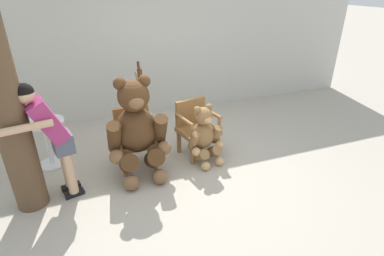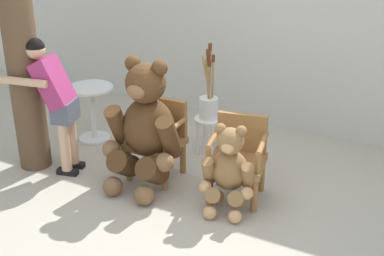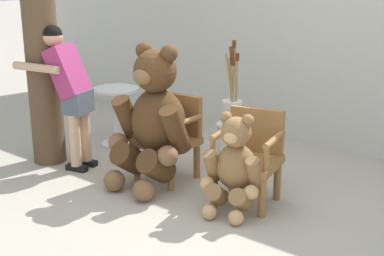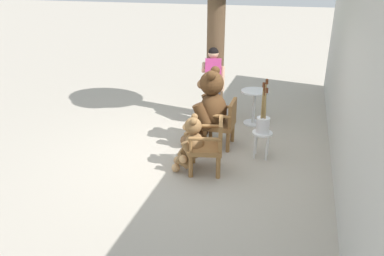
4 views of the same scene
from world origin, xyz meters
name	(u,v)px [view 4 (image 4 of 4)]	position (x,y,z in m)	size (l,w,h in m)	color
ground_plane	(192,154)	(0.00, 0.00, 0.00)	(60.00, 60.00, 0.00)	#B2A899
back_wall	(352,88)	(0.00, 2.40, 1.40)	(10.00, 0.16, 2.80)	beige
wooden_chair_left	(223,122)	(-0.49, 0.43, 0.46)	(0.57, 0.53, 0.86)	olive
wooden_chair_right	(209,144)	(0.48, 0.43, 0.46)	(0.65, 0.62, 0.86)	olive
teddy_bear_large	(209,108)	(-0.49, 0.18, 0.70)	(0.85, 0.80, 1.42)	#4C3019
teddy_bear_small	(191,143)	(0.50, 0.14, 0.45)	(0.56, 0.56, 0.91)	olive
person_visitor	(213,80)	(-1.52, -0.01, 0.91)	(0.73, 0.60, 1.54)	black
white_stool	(262,138)	(-0.23, 1.17, 0.36)	(0.34, 0.34, 0.46)	white
brush_bucket	(263,121)	(-0.23, 1.17, 0.66)	(0.22, 0.22, 0.92)	white
round_side_table	(254,103)	(-1.70, 0.83, 0.45)	(0.56, 0.56, 0.72)	silver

